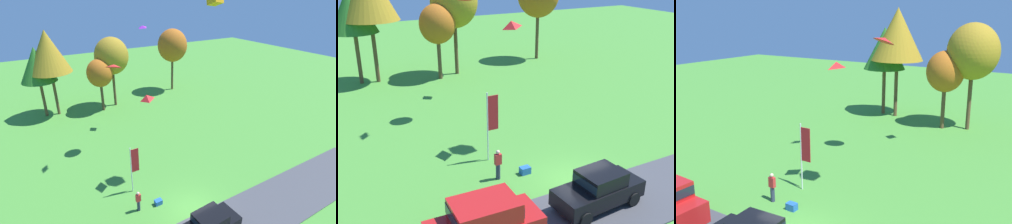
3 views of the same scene
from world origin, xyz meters
TOP-DOWN VIEW (x-y plane):
  - ground_plane at (0.00, 0.00)m, footprint 120.00×120.00m
  - pavement_strip at (0.00, -2.52)m, footprint 36.00×4.40m
  - car_suv_near_entrance at (-6.38, -2.42)m, footprint 4.68×2.21m
  - car_sedan_by_flagpole at (-0.39, -2.23)m, footprint 4.49×2.14m
  - person_on_lawn at (-3.42, 2.25)m, footprint 0.36×0.24m
  - tree_lone_near at (-6.97, 23.55)m, footprint 4.26×4.26m
  - tree_far_left at (0.08, 21.50)m, footprint 3.39×3.39m
  - tree_center_back at (2.17, 22.41)m, footprint 4.55×4.55m
  - flag_banner at (-2.74, 4.40)m, footprint 0.71×0.08m
  - cooler_box at (-1.86, 2.04)m, footprint 0.56×0.40m
  - kite_diamond_high_left at (-1.02, 5.26)m, footprint 1.12×1.19m

SIDE VIEW (x-z plane):
  - ground_plane at x=0.00m, z-range 0.00..0.00m
  - pavement_strip at x=0.00m, z-range 0.00..0.06m
  - cooler_box at x=-1.86m, z-range 0.00..0.40m
  - person_on_lawn at x=-3.42m, z-range 0.02..1.73m
  - car_sedan_by_flagpole at x=-0.39m, z-range 0.12..1.96m
  - car_suv_near_entrance at x=-6.38m, z-range 0.16..2.44m
  - flag_banner at x=-2.74m, z-range 0.55..4.71m
  - tree_far_left at x=0.08m, z-range 1.67..8.83m
  - tree_lone_near at x=-6.97m, z-range 2.33..11.33m
  - tree_center_back at x=2.17m, z-range 2.27..11.89m
  - kite_diamond_high_left at x=-1.02m, z-range 7.33..7.87m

